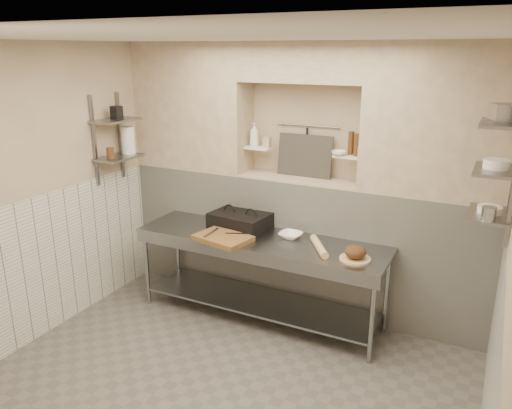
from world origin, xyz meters
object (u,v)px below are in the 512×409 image
Objects in this scene: panini_press at (240,220)px; bowl_alcove at (339,153)px; rolling_pin at (319,246)px; bread_loaf at (355,252)px; mixing_bowl at (291,235)px; bottle_soap at (254,135)px; cutting_board at (223,238)px; jug_left at (128,140)px; prep_table at (260,262)px.

panini_press is 4.41× the size of bowl_alcove.
bread_loaf is (0.37, -0.07, 0.04)m from rolling_pin.
bowl_alcove is at bearing 46.56° from mixing_bowl.
rolling_pin is 1.83× the size of bottle_soap.
rolling_pin is (0.94, 0.19, 0.01)m from cutting_board.
panini_press is 3.26× the size of bread_loaf.
bottle_soap is 1.76× the size of bowl_alcove.
jug_left is at bearing -168.07° from bowl_alcove.
prep_table is 4.07× the size of panini_press.
bread_loaf is at bearing 5.31° from cutting_board.
jug_left is (-1.64, 0.04, 1.12)m from prep_table.
prep_table is 0.51m from panini_press.
mixing_bowl is (0.58, 0.36, 0.00)m from cutting_board.
bread_loaf is at bearing -5.16° from prep_table.
bottle_soap is (-0.02, 0.37, 0.86)m from panini_press.
prep_table is 4.88× the size of cutting_board.
jug_left reaches higher than panini_press.
prep_table is at bearing 178.12° from rolling_pin.
bowl_alcove is (0.35, 0.37, 0.81)m from mixing_bowl.
bottle_soap is 1.40m from jug_left.
bread_loaf is at bearing -25.91° from bottle_soap.
bottle_soap is at bearing 154.09° from bread_loaf.
rolling_pin reaches higher than cutting_board.
bowl_alcove reaches higher than mixing_bowl.
jug_left reaches higher than prep_table.
jug_left reaches higher than rolling_pin.
bread_loaf is (1.31, 0.12, 0.05)m from cutting_board.
bottle_soap reaches higher than cutting_board.
mixing_bowl is 0.40m from rolling_pin.
prep_table is 5.58× the size of rolling_pin.
rolling_pin is at bearing 169.27° from bread_loaf.
mixing_bowl is 1.18m from bottle_soap.
bread_loaf is at bearing -10.73° from rolling_pin.
prep_table is at bearing -58.71° from bottle_soap.
jug_left reaches higher than cutting_board.
mixing_bowl is at bearing -33.93° from bottle_soap.
bottle_soap is (-1.35, 0.66, 0.86)m from bread_loaf.
rolling_pin is at bearing -5.94° from panini_press.
mixing_bowl is at bearing 3.34° from jug_left.
bread_loaf is 1.35× the size of bowl_alcove.
prep_table is 1.37m from bottle_soap.
cutting_board is 3.67× the size of bowl_alcove.
bottle_soap is (-0.98, 0.59, 0.90)m from rolling_pin.
panini_press is 1.53m from jug_left.
bowl_alcove reaches higher than panini_press.
rolling_pin is 0.38m from bread_loaf.
panini_press is 1.37× the size of rolling_pin.
prep_table is 8.74× the size of jug_left.
cutting_board is 1.60m from jug_left.
panini_press is at bearing 93.15° from cutting_board.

